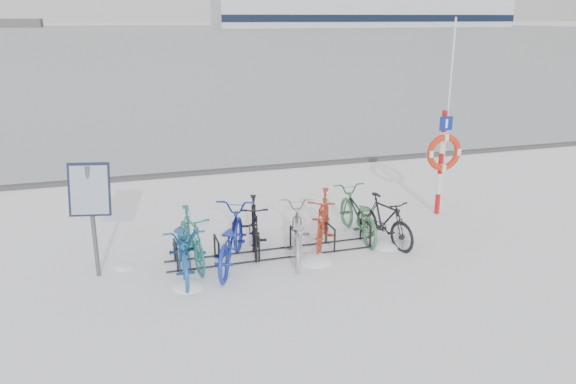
% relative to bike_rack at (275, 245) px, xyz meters
% --- Properties ---
extents(ground, '(900.00, 900.00, 0.00)m').
position_rel_bike_rack_xyz_m(ground, '(0.00, 0.00, -0.18)').
color(ground, white).
rests_on(ground, ground).
extents(ice_sheet, '(400.00, 298.00, 0.02)m').
position_rel_bike_rack_xyz_m(ice_sheet, '(0.00, 155.00, -0.17)').
color(ice_sheet, '#9AA8AE').
rests_on(ice_sheet, ground).
extents(quay_edge, '(400.00, 0.25, 0.10)m').
position_rel_bike_rack_xyz_m(quay_edge, '(0.00, 5.90, -0.13)').
color(quay_edge, '#3F3F42').
rests_on(quay_edge, ground).
extents(bike_rack, '(4.00, 0.48, 0.46)m').
position_rel_bike_rack_xyz_m(bike_rack, '(0.00, 0.00, 0.00)').
color(bike_rack, black).
rests_on(bike_rack, ground).
extents(info_board, '(0.69, 0.38, 1.97)m').
position_rel_bike_rack_xyz_m(info_board, '(-3.10, 0.00, 1.24)').
color(info_board, '#595B5E').
rests_on(info_board, ground).
extents(lifebuoy_station, '(0.81, 0.23, 4.18)m').
position_rel_bike_rack_xyz_m(lifebuoy_station, '(4.06, 1.06, 1.22)').
color(lifebuoy_station, '#AF0E10').
rests_on(lifebuoy_station, ground).
extents(bike_0, '(0.74, 1.92, 0.99)m').
position_rel_bike_rack_xyz_m(bike_0, '(-1.70, -0.29, 0.32)').
color(bike_0, '#195198').
rests_on(bike_0, ground).
extents(bike_1, '(0.67, 1.75, 1.03)m').
position_rel_bike_rack_xyz_m(bike_1, '(-1.51, 0.06, 0.33)').
color(bike_1, '#1E6B68').
rests_on(bike_1, ground).
extents(bike_2, '(1.39, 2.11, 1.05)m').
position_rel_bike_rack_xyz_m(bike_2, '(-0.87, -0.18, 0.34)').
color(bike_2, '#1A2D9F').
rests_on(bike_2, ground).
extents(bike_3, '(0.79, 1.74, 1.01)m').
position_rel_bike_rack_xyz_m(bike_3, '(-0.30, 0.38, 0.32)').
color(bike_3, black).
rests_on(bike_3, ground).
extents(bike_4, '(1.16, 1.97, 0.98)m').
position_rel_bike_rack_xyz_m(bike_4, '(0.36, -0.15, 0.31)').
color(bike_4, '#9B9FA3').
rests_on(bike_4, ground).
extents(bike_5, '(1.25, 1.80, 1.06)m').
position_rel_bike_rack_xyz_m(bike_5, '(1.02, 0.25, 0.35)').
color(bike_5, '#A12E1A').
rests_on(bike_5, ground).
extents(bike_6, '(0.72, 1.90, 0.99)m').
position_rel_bike_rack_xyz_m(bike_6, '(1.81, 0.42, 0.31)').
color(bike_6, '#376F49').
rests_on(bike_6, ground).
extents(bike_7, '(0.88, 1.69, 0.98)m').
position_rel_bike_rack_xyz_m(bike_7, '(2.16, -0.05, 0.31)').
color(bike_7, black).
rests_on(bike_7, ground).
extents(snow_drifts, '(5.88, 2.03, 0.22)m').
position_rel_bike_rack_xyz_m(snow_drifts, '(0.42, -0.11, -0.18)').
color(snow_drifts, white).
rests_on(snow_drifts, ground).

